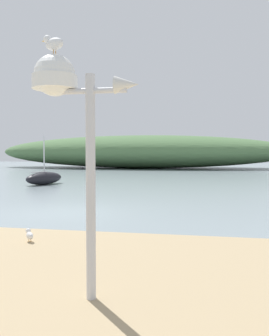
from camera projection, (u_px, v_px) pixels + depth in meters
ground_plane at (64, 212)px, 12.04m from camera, size 120.00×120.00×0.00m
distant_hill at (142, 152)px, 45.82m from camera, size 38.20×11.33×4.21m
mast_structure at (65, 96)px, 4.38m from camera, size 1.34×0.56×3.04m
seagull_on_radar at (53, 43)px, 4.38m from camera, size 0.37×0.22×0.25m
sailboat_east_reach at (44, 178)px, 22.23m from camera, size 1.91×3.15×3.08m
seagull_upper_strand at (29, 235)px, 7.25m from camera, size 0.30×0.33×0.26m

